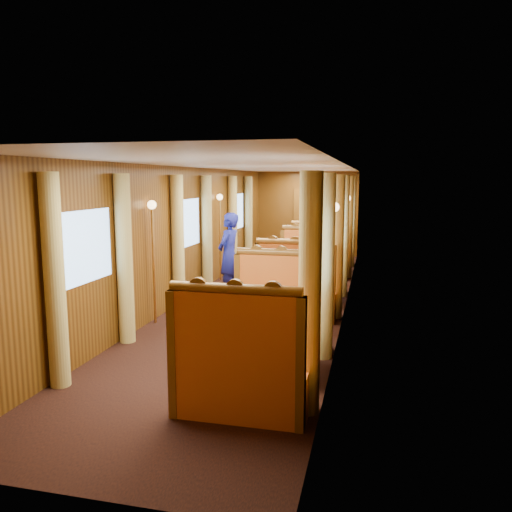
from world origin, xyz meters
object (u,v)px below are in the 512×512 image
(banquette_far_aft, at_px, (327,248))
(rose_vase_far, at_px, (323,234))
(steward, at_px, (229,255))
(table_near, at_px, (263,345))
(banquette_mid_fwd, at_px, (296,294))
(table_far, at_px, (323,256))
(rose_vase_mid, at_px, (303,254))
(passenger, at_px, (310,258))
(banquette_mid_aft, at_px, (311,271))
(tea_tray, at_px, (254,313))
(teapot_right, at_px, (257,310))
(teapot_back, at_px, (254,308))
(fruit_plate, at_px, (286,316))
(banquette_near_aft, at_px, (279,318))
(table_mid, at_px, (304,284))
(banquette_near_fwd, at_px, (240,374))
(teapot_left, at_px, (244,308))
(banquette_far_fwd, at_px, (319,260))

(banquette_far_aft, xyz_separation_m, rose_vase_far, (-0.01, -1.00, 0.50))
(steward, bearing_deg, table_near, 33.34)
(banquette_mid_fwd, distance_m, steward, 2.03)
(table_far, bearing_deg, rose_vase_mid, -90.47)
(banquette_mid_fwd, xyz_separation_m, rose_vase_far, (-0.01, 4.52, 0.50))
(passenger, bearing_deg, banquette_mid_aft, 90.00)
(tea_tray, height_order, teapot_right, teapot_right)
(table_near, bearing_deg, teapot_back, 169.24)
(banquette_mid_aft, distance_m, fruit_plate, 4.65)
(banquette_near_aft, height_order, passenger, banquette_near_aft)
(table_mid, height_order, rose_vase_far, rose_vase_far)
(banquette_near_fwd, height_order, tea_tray, banquette_near_fwd)
(table_far, xyz_separation_m, fruit_plate, (0.29, -7.11, 0.39))
(table_near, relative_size, teapot_back, 7.34)
(table_near, distance_m, teapot_right, 0.46)
(banquette_mid_aft, bearing_deg, table_mid, -90.00)
(banquette_near_aft, height_order, teapot_left, banquette_near_aft)
(table_mid, xyz_separation_m, banquette_mid_aft, (0.00, 1.01, 0.05))
(banquette_near_aft, xyz_separation_m, rose_vase_mid, (-0.03, 2.52, 0.50))
(banquette_mid_fwd, bearing_deg, teapot_back, -92.57)
(fruit_plate, bearing_deg, banquette_near_fwd, -107.64)
(banquette_far_aft, bearing_deg, table_far, -90.00)
(rose_vase_far, bearing_deg, banquette_near_aft, -89.87)
(fruit_plate, height_order, rose_vase_far, rose_vase_far)
(banquette_near_aft, xyz_separation_m, banquette_mid_fwd, (0.00, 1.47, 0.00))
(teapot_back, distance_m, passenger, 4.24)
(table_far, height_order, fruit_plate, fruit_plate)
(rose_vase_mid, bearing_deg, table_near, -89.54)
(banquette_mid_fwd, height_order, rose_vase_mid, banquette_mid_fwd)
(table_mid, bearing_deg, rose_vase_mid, 126.31)
(table_mid, xyz_separation_m, steward, (-1.51, 0.28, 0.44))
(banquette_near_fwd, distance_m, teapot_back, 1.11)
(teapot_back, relative_size, rose_vase_mid, 0.40)
(table_mid, height_order, teapot_left, teapot_left)
(banquette_mid_aft, distance_m, passenger, 0.41)
(fruit_plate, bearing_deg, table_far, 92.32)
(table_far, bearing_deg, rose_vase_far, 144.06)
(banquette_near_aft, height_order, table_far, banquette_near_aft)
(tea_tray, relative_size, teapot_right, 2.03)
(steward, xyz_separation_m, passenger, (1.51, 0.49, -0.08))
(rose_vase_far, bearing_deg, rose_vase_mid, -90.24)
(banquette_far_fwd, height_order, passenger, banquette_far_fwd)
(table_near, distance_m, banquette_mid_aft, 4.51)
(banquette_near_aft, distance_m, banquette_mid_aft, 3.50)
(banquette_far_fwd, relative_size, steward, 0.82)
(steward, bearing_deg, teapot_left, 30.33)
(banquette_near_aft, distance_m, tea_tray, 1.10)
(teapot_right, distance_m, steward, 4.13)
(banquette_mid_fwd, bearing_deg, banquette_near_fwd, -90.00)
(table_far, height_order, tea_tray, tea_tray)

